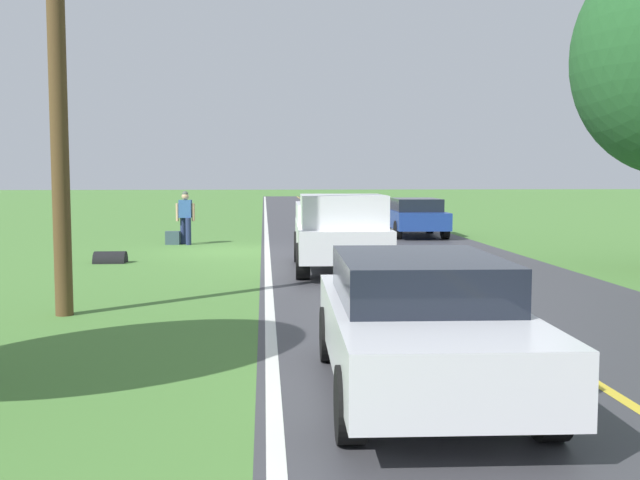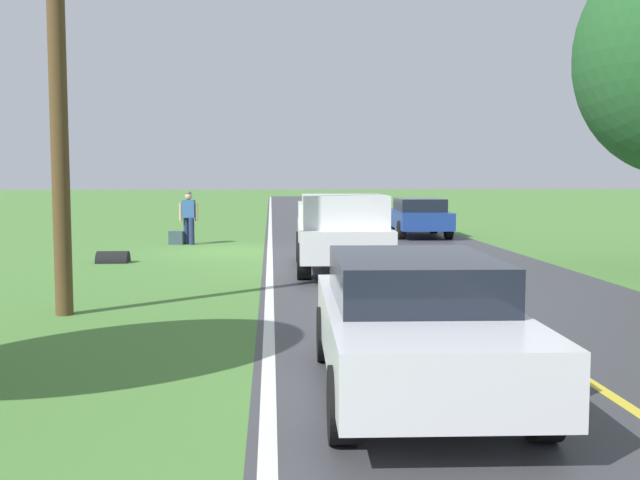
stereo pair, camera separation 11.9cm
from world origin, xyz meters
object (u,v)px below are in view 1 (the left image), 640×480
object	(u,v)px
sedan_ahead_same_lane	(420,320)
utility_pole_roadside	(56,31)
suitcase_carried	(173,238)
sedan_near_oncoming	(415,216)
hitchhiker_walking	(186,215)
pickup_truck_passing	(340,230)

from	to	relation	value
sedan_ahead_same_lane	utility_pole_roadside	size ratio (longest dim) A/B	0.50
suitcase_carried	sedan_ahead_same_lane	world-z (taller)	sedan_ahead_same_lane
suitcase_carried	sedan_ahead_same_lane	xyz separation A→B (m)	(-4.58, 17.10, 0.53)
sedan_near_oncoming	sedan_ahead_same_lane	xyz separation A→B (m)	(4.01, 19.93, 0.00)
hitchhiker_walking	suitcase_carried	xyz separation A→B (m)	(0.43, 0.04, -0.76)
pickup_truck_passing	sedan_ahead_same_lane	size ratio (longest dim) A/B	1.23
suitcase_carried	sedan_ahead_same_lane	bearing A→B (deg)	19.87
sedan_near_oncoming	suitcase_carried	bearing A→B (deg)	18.23
sedan_near_oncoming	sedan_ahead_same_lane	distance (m)	20.32
sedan_near_oncoming	utility_pole_roadside	distance (m)	18.02
pickup_truck_passing	utility_pole_roadside	distance (m)	8.08
sedan_ahead_same_lane	utility_pole_roadside	xyz separation A→B (m)	(4.82, -4.67, 3.74)
suitcase_carried	sedan_near_oncoming	bearing A→B (deg)	113.10
sedan_near_oncoming	sedan_ahead_same_lane	bearing A→B (deg)	78.63
hitchhiker_walking	utility_pole_roadside	size ratio (longest dim) A/B	0.19
sedan_near_oncoming	utility_pole_roadside	world-z (taller)	utility_pole_roadside
hitchhiker_walking	pickup_truck_passing	bearing A→B (deg)	121.08
pickup_truck_passing	sedan_near_oncoming	size ratio (longest dim) A/B	1.23
hitchhiker_walking	pickup_truck_passing	xyz separation A→B (m)	(-4.33, 7.18, -0.01)
hitchhiker_walking	pickup_truck_passing	size ratio (longest dim) A/B	0.32
hitchhiker_walking	utility_pole_roadside	world-z (taller)	utility_pole_roadside
pickup_truck_passing	sedan_near_oncoming	bearing A→B (deg)	-111.03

